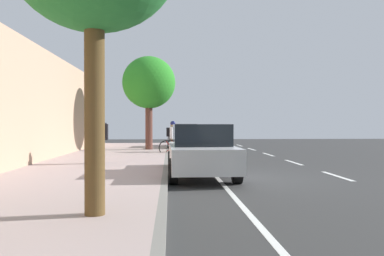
# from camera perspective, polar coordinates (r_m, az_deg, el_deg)

# --- Properties ---
(ground) EXTENTS (57.91, 57.91, 0.00)m
(ground) POSITION_cam_1_polar(r_m,az_deg,el_deg) (11.70, 5.20, -6.93)
(ground) COLOR #333333
(sidewalk) EXTENTS (4.49, 36.20, 0.15)m
(sidewalk) POSITION_cam_1_polar(r_m,az_deg,el_deg) (11.83, -15.16, -6.51)
(sidewalk) COLOR #AD9895
(sidewalk) RESTS_ON ground
(curb_edge) EXTENTS (0.16, 36.20, 0.15)m
(curb_edge) POSITION_cam_1_polar(r_m,az_deg,el_deg) (11.57, -3.75, -6.65)
(curb_edge) COLOR gray
(curb_edge) RESTS_ON ground
(lane_stripe_centre) EXTENTS (0.14, 35.80, 0.01)m
(lane_stripe_centre) POSITION_cam_1_polar(r_m,az_deg,el_deg) (12.74, 19.57, -6.32)
(lane_stripe_centre) COLOR white
(lane_stripe_centre) RESTS_ON ground
(lane_stripe_bike_edge) EXTENTS (0.12, 36.20, 0.01)m
(lane_stripe_bike_edge) POSITION_cam_1_polar(r_m,az_deg,el_deg) (11.65, 3.55, -6.94)
(lane_stripe_bike_edge) COLOR white
(lane_stripe_bike_edge) RESTS_ON ground
(parked_sedan_grey_nearest) EXTENTS (2.01, 4.49, 1.52)m
(parked_sedan_grey_nearest) POSITION_cam_1_polar(r_m,az_deg,el_deg) (24.79, -1.09, -1.20)
(parked_sedan_grey_nearest) COLOR slate
(parked_sedan_grey_nearest) RESTS_ON ground
(parked_sedan_silver_second) EXTENTS (1.89, 4.43, 1.52)m
(parked_sedan_silver_second) POSITION_cam_1_polar(r_m,az_deg,el_deg) (11.77, 1.21, -3.21)
(parked_sedan_silver_second) COLOR #B7BABF
(parked_sedan_silver_second) RESTS_ON ground
(bicycle_at_curb) EXTENTS (1.77, 0.46, 0.79)m
(bicycle_at_curb) POSITION_cam_1_polar(r_m,az_deg,el_deg) (19.80, -2.12, -2.71)
(bicycle_at_curb) COLOR black
(bicycle_at_curb) RESTS_ON ground
(cyclist_with_backpack) EXTENTS (0.47, 0.61, 1.67)m
(cyclist_with_backpack) POSITION_cam_1_polar(r_m,az_deg,el_deg) (20.23, -2.78, -0.87)
(cyclist_with_backpack) COLOR #C6B284
(cyclist_with_backpack) RESTS_ON ground
(street_tree_near_cyclist) EXTENTS (2.86, 2.86, 5.03)m
(street_tree_near_cyclist) POSITION_cam_1_polar(r_m,az_deg,el_deg) (22.34, -6.03, 6.24)
(street_tree_near_cyclist) COLOR brown
(street_tree_near_cyclist) RESTS_ON sidewalk
(pedestrian_on_phone) EXTENTS (0.59, 0.35, 1.66)m
(pedestrian_on_phone) POSITION_cam_1_polar(r_m,az_deg,el_deg) (14.59, -12.68, -1.18)
(pedestrian_on_phone) COLOR black
(pedestrian_on_phone) RESTS_ON sidewalk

